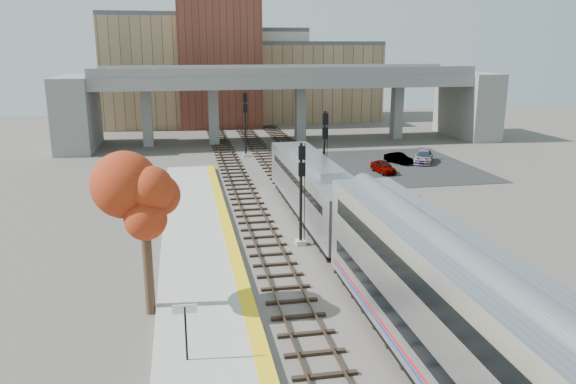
{
  "coord_description": "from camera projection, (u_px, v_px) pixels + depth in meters",
  "views": [
    {
      "loc": [
        -7.99,
        -25.04,
        11.87
      ],
      "look_at": [
        -1.24,
        10.27,
        2.5
      ],
      "focal_mm": 35.0,
      "sensor_mm": 36.0,
      "label": 1
    }
  ],
  "objects": [
    {
      "name": "platform",
      "position": [
        205.0,
        298.0,
        26.88
      ],
      "size": [
        4.5,
        60.0,
        0.35
      ],
      "primitive_type": "cube",
      "color": "#9E9E99",
      "rests_on": "ground"
    },
    {
      "name": "overpass",
      "position": [
        284.0,
        96.0,
        70.45
      ],
      "size": [
        54.0,
        12.0,
        9.5
      ],
      "color": "slate",
      "rests_on": "ground"
    },
    {
      "name": "coach",
      "position": [
        482.0,
        344.0,
        17.64
      ],
      "size": [
        3.03,
        25.0,
        5.0
      ],
      "color": "#A8AAB2",
      "rests_on": "ground"
    },
    {
      "name": "signal_mast_far",
      "position": [
        245.0,
        125.0,
        61.19
      ],
      "size": [
        0.6,
        0.64,
        7.11
      ],
      "color": "#9E9E99",
      "rests_on": "ground"
    },
    {
      "name": "parking_lot",
      "position": [
        402.0,
        166.0,
        57.4
      ],
      "size": [
        14.0,
        18.0,
        0.04
      ],
      "primitive_type": "cube",
      "color": "black",
      "rests_on": "ground"
    },
    {
      "name": "tree",
      "position": [
        144.0,
        203.0,
        24.44
      ],
      "size": [
        3.6,
        3.6,
        7.05
      ],
      "color": "#382619",
      "rests_on": "ground"
    },
    {
      "name": "locomotive",
      "position": [
        315.0,
        187.0,
        39.26
      ],
      "size": [
        3.02,
        19.05,
        4.1
      ],
      "color": "#A8AAB2",
      "rests_on": "ground"
    },
    {
      "name": "signal_mast_mid",
      "position": [
        324.0,
        156.0,
        44.27
      ],
      "size": [
        0.6,
        0.64,
        7.01
      ],
      "color": "#9E9E99",
      "rests_on": "ground"
    },
    {
      "name": "ground",
      "position": [
        350.0,
        289.0,
        28.25
      ],
      "size": [
        160.0,
        160.0,
        0.0
      ],
      "primitive_type": "plane",
      "color": "#47423D",
      "rests_on": "ground"
    },
    {
      "name": "yellow_strip",
      "position": [
        244.0,
        291.0,
        27.18
      ],
      "size": [
        0.7,
        60.0,
        0.01
      ],
      "primitive_type": "cube",
      "color": "yellow",
      "rests_on": "platform"
    },
    {
      "name": "car_c",
      "position": [
        423.0,
        157.0,
        58.58
      ],
      "size": [
        3.63,
        4.67,
        1.26
      ],
      "primitive_type": "imported",
      "rotation": [
        0.0,
        0.0,
        -0.49
      ],
      "color": "#99999E",
      "rests_on": "parking_lot"
    },
    {
      "name": "car_a",
      "position": [
        383.0,
        167.0,
        53.9
      ],
      "size": [
        1.77,
        3.62,
        1.19
      ],
      "primitive_type": "imported",
      "rotation": [
        0.0,
        0.0,
        0.11
      ],
      "color": "#99999E",
      "rests_on": "parking_lot"
    },
    {
      "name": "tracks",
      "position": [
        312.0,
        216.0,
        40.28
      ],
      "size": [
        10.7,
        95.0,
        0.25
      ],
      "color": "black",
      "rests_on": "ground"
    },
    {
      "name": "station_sign",
      "position": [
        185.0,
        321.0,
        20.85
      ],
      "size": [
        0.9,
        0.08,
        2.27
      ],
      "rotation": [
        0.0,
        0.0,
        -0.03
      ],
      "color": "black",
      "rests_on": "platform"
    },
    {
      "name": "car_b",
      "position": [
        399.0,
        158.0,
        58.29
      ],
      "size": [
        2.39,
        3.44,
        1.08
      ],
      "primitive_type": "imported",
      "rotation": [
        0.0,
        0.0,
        0.43
      ],
      "color": "#99999E",
      "rests_on": "parking_lot"
    },
    {
      "name": "signal_mast_near",
      "position": [
        301.0,
        198.0,
        33.74
      ],
      "size": [
        0.6,
        0.64,
        6.35
      ],
      "color": "#9E9E99",
      "rests_on": "ground"
    },
    {
      "name": "buildings_far",
      "position": [
        237.0,
        72.0,
        89.76
      ],
      "size": [
        43.0,
        21.0,
        20.6
      ],
      "color": "#A2825E",
      "rests_on": "ground"
    }
  ]
}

